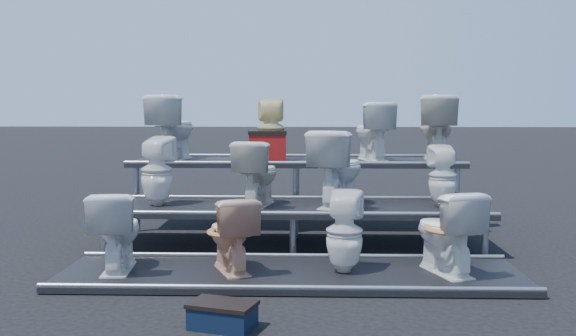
{
  "coord_description": "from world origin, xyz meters",
  "views": [
    {
      "loc": [
        0.16,
        -7.03,
        1.57
      ],
      "look_at": [
        -0.07,
        0.1,
        0.87
      ],
      "focal_mm": 40.0,
      "sensor_mm": 36.0,
      "label": 1
    }
  ],
  "objects_px": {
    "step_stool": "(223,317)",
    "toilet_10": "(372,131)",
    "toilet_2": "(344,232)",
    "toilet_1": "(231,234)",
    "toilet_0": "(117,231)",
    "toilet_5": "(257,173)",
    "toilet_11": "(436,128)",
    "toilet_8": "(173,128)",
    "toilet_9": "(271,129)",
    "toilet_7": "(443,176)",
    "toilet_3": "(446,232)",
    "toilet_4": "(157,171)",
    "toilet_6": "(338,168)",
    "red_crate": "(268,147)"
  },
  "relations": [
    {
      "from": "toilet_7",
      "to": "toilet_3",
      "type": "bearing_deg",
      "value": 76.29
    },
    {
      "from": "step_stool",
      "to": "toilet_3",
      "type": "bearing_deg",
      "value": 53.32
    },
    {
      "from": "toilet_6",
      "to": "step_stool",
      "type": "distance_m",
      "value": 2.91
    },
    {
      "from": "toilet_5",
      "to": "toilet_9",
      "type": "relative_size",
      "value": 0.9
    },
    {
      "from": "toilet_8",
      "to": "toilet_9",
      "type": "relative_size",
      "value": 1.05
    },
    {
      "from": "toilet_1",
      "to": "toilet_11",
      "type": "xyz_separation_m",
      "value": [
        2.35,
        2.6,
        0.87
      ]
    },
    {
      "from": "toilet_8",
      "to": "toilet_5",
      "type": "bearing_deg",
      "value": 142.35
    },
    {
      "from": "toilet_0",
      "to": "toilet_2",
      "type": "distance_m",
      "value": 2.08
    },
    {
      "from": "toilet_5",
      "to": "toilet_4",
      "type": "bearing_deg",
      "value": 11.93
    },
    {
      "from": "toilet_5",
      "to": "toilet_1",
      "type": "bearing_deg",
      "value": 95.82
    },
    {
      "from": "toilet_1",
      "to": "toilet_10",
      "type": "bearing_deg",
      "value": -142.59
    },
    {
      "from": "toilet_8",
      "to": "toilet_11",
      "type": "height_order",
      "value": "toilet_8"
    },
    {
      "from": "toilet_11",
      "to": "red_crate",
      "type": "height_order",
      "value": "toilet_11"
    },
    {
      "from": "toilet_4",
      "to": "toilet_8",
      "type": "xyz_separation_m",
      "value": [
        -0.09,
        1.3,
        0.44
      ]
    },
    {
      "from": "toilet_4",
      "to": "toilet_8",
      "type": "height_order",
      "value": "toilet_8"
    },
    {
      "from": "toilet_8",
      "to": "step_stool",
      "type": "bearing_deg",
      "value": 115.95
    },
    {
      "from": "toilet_4",
      "to": "toilet_7",
      "type": "distance_m",
      "value": 3.16
    },
    {
      "from": "step_stool",
      "to": "toilet_10",
      "type": "bearing_deg",
      "value": 87.34
    },
    {
      "from": "toilet_10",
      "to": "red_crate",
      "type": "xyz_separation_m",
      "value": [
        -1.35,
        -0.04,
        -0.21
      ]
    },
    {
      "from": "toilet_2",
      "to": "toilet_3",
      "type": "bearing_deg",
      "value": -169.16
    },
    {
      "from": "toilet_2",
      "to": "toilet_10",
      "type": "bearing_deg",
      "value": -90.01
    },
    {
      "from": "toilet_7",
      "to": "step_stool",
      "type": "distance_m",
      "value": 3.44
    },
    {
      "from": "red_crate",
      "to": "toilet_5",
      "type": "bearing_deg",
      "value": -92.97
    },
    {
      "from": "toilet_6",
      "to": "toilet_2",
      "type": "bearing_deg",
      "value": 111.16
    },
    {
      "from": "toilet_5",
      "to": "toilet_6",
      "type": "distance_m",
      "value": 0.89
    },
    {
      "from": "toilet_0",
      "to": "red_crate",
      "type": "relative_size",
      "value": 1.58
    },
    {
      "from": "toilet_6",
      "to": "toilet_9",
      "type": "xyz_separation_m",
      "value": [
        -0.81,
        1.3,
        0.38
      ]
    },
    {
      "from": "toilet_4",
      "to": "toilet_10",
      "type": "distance_m",
      "value": 2.86
    },
    {
      "from": "toilet_1",
      "to": "toilet_4",
      "type": "bearing_deg",
      "value": -75.07
    },
    {
      "from": "toilet_1",
      "to": "toilet_6",
      "type": "bearing_deg",
      "value": -150.45
    },
    {
      "from": "toilet_1",
      "to": "red_crate",
      "type": "xyz_separation_m",
      "value": [
        0.18,
        2.56,
        0.62
      ]
    },
    {
      "from": "toilet_4",
      "to": "toilet_9",
      "type": "bearing_deg",
      "value": -117.11
    },
    {
      "from": "toilet_4",
      "to": "toilet_5",
      "type": "relative_size",
      "value": 1.06
    },
    {
      "from": "toilet_9",
      "to": "toilet_5",
      "type": "bearing_deg",
      "value": 82.45
    },
    {
      "from": "toilet_1",
      "to": "toilet_9",
      "type": "distance_m",
      "value": 2.75
    },
    {
      "from": "toilet_11",
      "to": "toilet_10",
      "type": "bearing_deg",
      "value": 5.25
    },
    {
      "from": "toilet_0",
      "to": "toilet_3",
      "type": "height_order",
      "value": "toilet_3"
    },
    {
      "from": "toilet_3",
      "to": "red_crate",
      "type": "distance_m",
      "value": 3.16
    },
    {
      "from": "toilet_5",
      "to": "toilet_11",
      "type": "xyz_separation_m",
      "value": [
        2.21,
        1.3,
        0.46
      ]
    },
    {
      "from": "toilet_8",
      "to": "step_stool",
      "type": "xyz_separation_m",
      "value": [
        1.17,
        -3.94,
        -1.2
      ]
    },
    {
      "from": "toilet_3",
      "to": "step_stool",
      "type": "height_order",
      "value": "toilet_3"
    },
    {
      "from": "toilet_5",
      "to": "red_crate",
      "type": "height_order",
      "value": "red_crate"
    },
    {
      "from": "toilet_2",
      "to": "toilet_1",
      "type": "bearing_deg",
      "value": 10.84
    },
    {
      "from": "toilet_6",
      "to": "toilet_9",
      "type": "relative_size",
      "value": 1.05
    },
    {
      "from": "toilet_0",
      "to": "toilet_1",
      "type": "bearing_deg",
      "value": 174.41
    },
    {
      "from": "toilet_6",
      "to": "red_crate",
      "type": "xyz_separation_m",
      "value": [
        -0.85,
        1.26,
        0.15
      ]
    },
    {
      "from": "toilet_1",
      "to": "toilet_4",
      "type": "relative_size",
      "value": 0.9
    },
    {
      "from": "toilet_6",
      "to": "step_stool",
      "type": "relative_size",
      "value": 1.91
    },
    {
      "from": "red_crate",
      "to": "toilet_3",
      "type": "bearing_deg",
      "value": -56.47
    },
    {
      "from": "toilet_1",
      "to": "toilet_8",
      "type": "bearing_deg",
      "value": -89.69
    }
  ]
}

